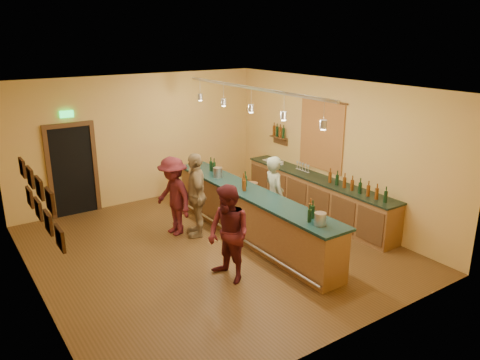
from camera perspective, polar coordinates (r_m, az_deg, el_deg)
floor at (r=9.52m, az=-3.37°, el=-8.36°), size 7.00×7.00×0.00m
ceiling at (r=8.61m, az=-3.75°, el=11.15°), size 6.50×7.00×0.02m
wall_back at (r=11.99m, az=-12.16°, el=4.88°), size 6.50×0.02×3.20m
wall_front at (r=6.35m, az=12.91°, el=-6.66°), size 6.50×0.02×3.20m
wall_left at (r=7.89m, az=-24.32°, el=-2.99°), size 0.02×7.00×3.20m
wall_right at (r=10.88m, az=11.35°, el=3.65°), size 0.02×7.00×3.20m
doorway at (r=11.57m, az=-19.75°, el=1.35°), size 1.15×0.09×2.48m
tapestry at (r=11.09m, az=9.89°, el=5.32°), size 0.03×1.40×1.60m
bottle_shelf at (r=12.19m, az=4.76°, el=5.74°), size 0.17×0.55×0.54m
picture_grid at (r=7.08m, az=-23.23°, el=-2.10°), size 0.06×2.20×0.70m
back_counter at (r=11.13m, az=9.34°, el=-1.91°), size 0.60×4.55×1.27m
tasting_bar at (r=9.73m, az=1.27°, el=-3.83°), size 0.74×5.10×1.38m
pendant_track at (r=9.14m, az=1.37°, el=10.19°), size 0.11×4.60×0.50m
bartender at (r=9.88m, az=4.21°, el=-1.94°), size 0.52×0.69×1.73m
customer_a at (r=8.04m, az=-1.39°, el=-6.63°), size 0.75×0.91×1.73m
customer_b at (r=9.84m, az=-5.39°, el=-1.81°), size 0.80×1.15×1.81m
customer_c at (r=9.98m, az=-8.11°, el=-1.95°), size 0.75×1.16×1.70m
bar_stool at (r=11.49m, az=1.42°, el=-1.03°), size 0.31×0.31×0.63m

